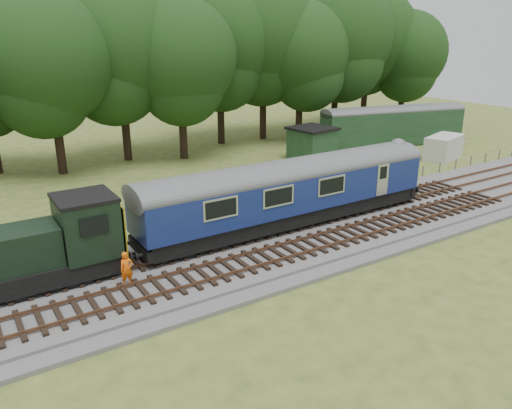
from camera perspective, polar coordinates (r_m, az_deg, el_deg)
ground at (r=26.26m, az=0.60°, el=-5.19°), size 120.00×120.00×0.00m
ballast at (r=26.19m, az=0.60°, el=-4.85°), size 70.00×7.00×0.35m
track_north at (r=27.18m, az=-1.02°, el=-3.37°), size 67.20×2.40×0.21m
track_south at (r=24.89m, az=2.63°, el=-5.60°), size 67.20×2.40×0.21m
fence at (r=29.83m, az=-4.15°, el=-2.18°), size 64.00×0.12×1.00m
tree_line at (r=45.31m, az=-14.90°, el=4.69°), size 70.00×8.00×18.00m
dmu_railcar at (r=27.95m, az=3.94°, el=2.00°), size 18.05×2.86×3.88m
shunter_loco at (r=23.24m, az=-25.06°, el=-5.16°), size 8.91×2.60×3.38m
worker at (r=22.39m, az=-14.56°, el=-7.16°), size 0.59×0.40×1.58m
parked_coach at (r=52.17m, az=15.41°, el=8.92°), size 15.23×6.04×3.84m
shed at (r=44.82m, az=6.42°, el=6.99°), size 3.95×3.95×2.89m
caravan at (r=47.85m, az=20.66°, el=6.13°), size 4.70×3.27×2.09m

